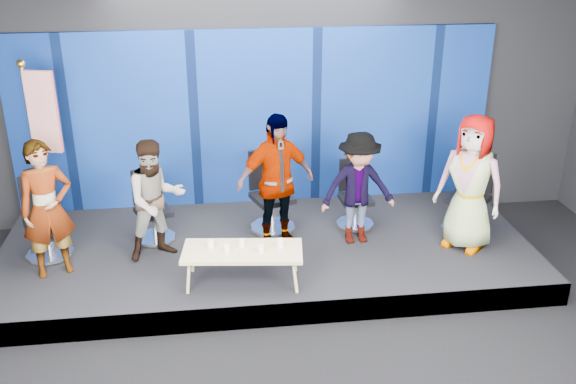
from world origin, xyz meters
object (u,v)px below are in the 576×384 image
(mug_a, at_px, (211,244))
(chair_e, at_px, (468,206))
(mug_b, at_px, (227,248))
(chair_d, at_px, (355,204))
(mug_e, at_px, (280,243))
(chair_c, at_px, (271,204))
(mug_c, at_px, (242,243))
(panelist_c, at_px, (276,182))
(chair_b, at_px, (153,217))
(panelist_e, at_px, (471,183))
(panelist_a, at_px, (47,209))
(panelist_d, at_px, (358,188))
(flag_stand, at_px, (43,148))
(mug_d, at_px, (261,249))
(panelist_b, at_px, (156,200))
(chair_a, at_px, (46,231))
(coffee_table, at_px, (242,252))

(mug_a, bearing_deg, chair_e, 14.49)
(mug_b, bearing_deg, chair_d, 37.09)
(chair_d, distance_m, mug_e, 1.83)
(mug_a, distance_m, mug_e, 0.82)
(chair_c, relative_size, mug_c, 12.91)
(panelist_c, xyz_separation_m, chair_e, (2.67, 0.12, -0.54))
(chair_b, xyz_separation_m, panelist_e, (4.08, -0.73, 0.58))
(mug_b, distance_m, mug_c, 0.22)
(panelist_a, height_order, panelist_c, panelist_c)
(panelist_d, height_order, mug_e, panelist_d)
(chair_e, bearing_deg, mug_c, -118.53)
(mug_b, distance_m, flag_stand, 2.86)
(panelist_a, xyz_separation_m, flag_stand, (-0.20, 0.99, 0.43))
(mug_e, bearing_deg, chair_e, 20.37)
(panelist_a, relative_size, panelist_d, 1.11)
(mug_d, bearing_deg, chair_e, 20.50)
(mug_d, bearing_deg, panelist_a, 166.07)
(panelist_d, bearing_deg, chair_e, 1.50)
(chair_b, height_order, panelist_e, panelist_e)
(panelist_c, xyz_separation_m, chair_d, (1.16, 0.47, -0.59))
(panelist_c, height_order, mug_b, panelist_c)
(mug_c, bearing_deg, chair_b, 133.41)
(panelist_c, distance_m, mug_b, 1.22)
(panelist_b, xyz_separation_m, panelist_c, (1.51, 0.10, 0.12))
(chair_a, height_order, mug_a, chair_a)
(panelist_c, distance_m, panelist_e, 2.49)
(chair_a, xyz_separation_m, flag_stand, (-0.01, 0.52, 0.94))
(panelist_c, xyz_separation_m, mug_b, (-0.68, -0.92, -0.43))
(panelist_c, bearing_deg, chair_a, 159.37)
(mug_b, xyz_separation_m, mug_d, (0.40, -0.07, 0.00))
(mug_e, bearing_deg, chair_b, 140.92)
(chair_a, bearing_deg, panelist_d, -23.42)
(panelist_e, xyz_separation_m, mug_d, (-2.74, -0.65, -0.42))
(chair_a, height_order, chair_e, chair_e)
(chair_b, bearing_deg, chair_a, 171.63)
(panelist_e, bearing_deg, chair_c, -153.54)
(chair_a, relative_size, panelist_a, 0.62)
(chair_c, distance_m, chair_e, 2.72)
(panelist_a, relative_size, panelist_c, 0.94)
(chair_b, distance_m, coffee_table, 1.71)
(mug_c, relative_size, mug_e, 0.84)
(mug_d, bearing_deg, mug_c, 139.33)
(chair_e, relative_size, mug_e, 10.84)
(panelist_a, xyz_separation_m, chair_b, (1.14, 0.76, -0.53))
(chair_c, height_order, mug_d, chair_c)
(coffee_table, bearing_deg, panelist_d, 29.20)
(chair_a, xyz_separation_m, mug_c, (2.45, -0.90, 0.13))
(panelist_d, xyz_separation_m, flag_stand, (-4.03, 0.64, 0.52))
(flag_stand, bearing_deg, panelist_d, 4.47)
(flag_stand, bearing_deg, chair_b, 3.59)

